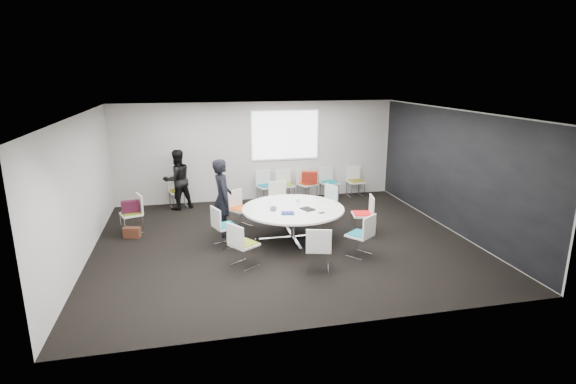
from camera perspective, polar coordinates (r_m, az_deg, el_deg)
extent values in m
cube|color=black|center=(9.95, -0.63, -6.33)|extent=(8.00, 7.00, 0.04)
cube|color=white|center=(9.30, -0.68, 10.19)|extent=(8.00, 7.00, 0.04)
cube|color=#AFAAA5|center=(12.92, -3.90, 5.17)|extent=(8.00, 0.04, 2.80)
cube|color=#AFAAA5|center=(6.27, 6.06, -5.64)|extent=(8.00, 0.04, 2.80)
cube|color=#AFAAA5|center=(9.56, -24.93, 0.28)|extent=(0.04, 7.00, 2.80)
cube|color=#AFAAA5|center=(11.06, 20.21, 2.60)|extent=(0.04, 7.00, 2.80)
cube|color=black|center=(11.04, 20.08, 2.59)|extent=(0.01, 6.94, 2.74)
cube|color=silver|center=(10.03, 0.63, -5.78)|extent=(0.90, 0.90, 0.08)
cylinder|color=silver|center=(9.92, 0.64, -4.03)|extent=(0.10, 0.10, 0.65)
cylinder|color=white|center=(9.81, 0.64, -2.12)|extent=(2.23, 2.23, 0.04)
cube|color=white|center=(12.94, -0.36, 7.23)|extent=(1.90, 0.03, 1.35)
cube|color=silver|center=(10.49, 9.33, -4.05)|extent=(0.50, 0.50, 0.42)
cube|color=white|center=(10.42, 9.38, -2.86)|extent=(0.52, 0.54, 0.04)
cube|color=red|center=(10.41, 9.39, -2.70)|extent=(0.45, 0.47, 0.03)
cube|color=white|center=(10.39, 10.58, -1.64)|extent=(0.13, 0.46, 0.42)
cube|color=silver|center=(11.26, 4.68, -2.56)|extent=(0.56, 0.56, 0.42)
cube|color=white|center=(11.20, 4.70, -1.44)|extent=(0.59, 0.60, 0.04)
cube|color=#097F79|center=(11.19, 4.71, -1.29)|extent=(0.51, 0.52, 0.03)
cube|color=white|center=(11.27, 5.53, -0.13)|extent=(0.22, 0.43, 0.42)
cube|color=silver|center=(11.55, -1.17, -2.07)|extent=(0.43, 0.43, 0.42)
cube|color=white|center=(11.48, -1.17, -0.97)|extent=(0.47, 0.45, 0.04)
cube|color=olive|center=(11.47, -1.17, -0.83)|extent=(0.41, 0.39, 0.03)
cube|color=white|center=(11.62, -1.37, 0.40)|extent=(0.46, 0.04, 0.42)
cube|color=silver|center=(10.79, -6.01, -3.40)|extent=(0.59, 0.59, 0.42)
cube|color=white|center=(10.72, -6.04, -2.23)|extent=(0.63, 0.62, 0.04)
cube|color=#D34B14|center=(10.71, -6.04, -2.08)|extent=(0.55, 0.54, 0.03)
cube|color=white|center=(10.80, -6.82, -0.84)|extent=(0.40, 0.29, 0.42)
cube|color=silver|center=(9.69, -7.91, -5.63)|extent=(0.54, 0.54, 0.42)
cube|color=white|center=(9.61, -7.96, -4.35)|extent=(0.57, 0.59, 0.04)
cube|color=#09717B|center=(9.60, -7.96, -4.18)|extent=(0.50, 0.51, 0.03)
cube|color=white|center=(9.45, -9.15, -3.25)|extent=(0.20, 0.44, 0.42)
cube|color=silver|center=(8.68, -5.56, -8.05)|extent=(0.58, 0.58, 0.42)
cube|color=white|center=(8.60, -5.60, -6.64)|extent=(0.62, 0.63, 0.04)
cube|color=olive|center=(8.59, -5.60, -6.45)|extent=(0.54, 0.54, 0.03)
cube|color=white|center=(8.39, -6.72, -5.55)|extent=(0.29, 0.40, 0.42)
cube|color=silver|center=(8.49, 3.85, -8.57)|extent=(0.52, 0.52, 0.42)
cube|color=white|center=(8.40, 3.88, -7.13)|extent=(0.56, 0.55, 0.04)
cube|color=#CF6112|center=(8.39, 3.88, -6.94)|extent=(0.49, 0.47, 0.03)
cube|color=white|center=(8.12, 3.92, -6.19)|extent=(0.45, 0.16, 0.42)
cube|color=silver|center=(9.22, 9.02, -6.76)|extent=(0.59, 0.59, 0.42)
cube|color=white|center=(9.14, 9.08, -5.42)|extent=(0.63, 0.63, 0.04)
cube|color=#0A667E|center=(9.13, 9.08, -5.24)|extent=(0.55, 0.54, 0.03)
cube|color=white|center=(8.96, 10.29, -4.33)|extent=(0.39, 0.31, 0.42)
cube|color=silver|center=(12.85, -2.74, -0.31)|extent=(0.53, 0.53, 0.42)
cube|color=white|center=(12.79, -2.75, 0.69)|extent=(0.58, 0.56, 0.04)
cube|color=#0A5F77|center=(12.78, -2.76, 0.82)|extent=(0.50, 0.49, 0.03)
cube|color=white|center=(12.92, -3.21, 1.87)|extent=(0.45, 0.18, 0.42)
cube|color=silver|center=(12.95, -0.35, -0.17)|extent=(0.47, 0.47, 0.42)
cube|color=white|center=(12.89, -0.35, 0.82)|extent=(0.51, 0.49, 0.04)
cube|color=olive|center=(12.89, -0.35, 0.95)|extent=(0.44, 0.42, 0.03)
cube|color=white|center=(13.03, -0.66, 2.01)|extent=(0.46, 0.09, 0.42)
cube|color=silver|center=(13.10, 2.47, 0.00)|extent=(0.54, 0.54, 0.42)
cube|color=white|center=(13.04, 2.48, 0.97)|extent=(0.59, 0.58, 0.04)
cube|color=#E23F13|center=(13.04, 2.49, 1.10)|extent=(0.51, 0.50, 0.03)
cube|color=white|center=(13.16, 1.95, 2.13)|extent=(0.44, 0.20, 0.42)
cube|color=silver|center=(13.29, 5.27, 0.16)|extent=(0.50, 0.50, 0.42)
cube|color=white|center=(13.23, 5.29, 1.12)|extent=(0.54, 0.53, 0.04)
cube|color=#077A75|center=(13.22, 5.29, 1.25)|extent=(0.47, 0.46, 0.03)
cube|color=white|center=(13.36, 4.87, 2.28)|extent=(0.46, 0.13, 0.42)
cube|color=silver|center=(13.54, 8.55, 0.34)|extent=(0.44, 0.44, 0.42)
cube|color=white|center=(13.49, 8.58, 1.29)|extent=(0.48, 0.46, 0.04)
cube|color=#6C6516|center=(13.48, 8.59, 1.41)|extent=(0.42, 0.40, 0.03)
cube|color=white|center=(13.62, 8.27, 2.43)|extent=(0.46, 0.06, 0.42)
cube|color=silver|center=(11.00, -19.18, -3.81)|extent=(0.54, 0.54, 0.42)
cube|color=white|center=(10.93, -19.28, -2.67)|extent=(0.57, 0.58, 0.04)
cube|color=olive|center=(10.92, -19.30, -2.52)|extent=(0.49, 0.51, 0.03)
cube|color=white|center=(10.91, -18.32, -1.35)|extent=(0.19, 0.44, 0.42)
cube|color=silver|center=(12.66, -13.69, -0.96)|extent=(0.51, 0.51, 0.42)
cube|color=white|center=(12.60, -13.76, 0.05)|extent=(0.55, 0.54, 0.04)
cube|color=#6C6214|center=(12.59, -13.76, 0.18)|extent=(0.48, 0.46, 0.03)
cube|color=white|center=(12.75, -14.03, 1.26)|extent=(0.46, 0.14, 0.42)
imported|color=black|center=(10.14, -8.32, -0.73)|extent=(0.43, 0.65, 1.76)
imported|color=black|center=(12.37, -13.87, 1.53)|extent=(0.97, 0.88, 1.62)
imported|color=#333338|center=(9.70, -1.63, -2.13)|extent=(0.26, 0.34, 0.02)
cube|color=silver|center=(9.81, -2.34, -1.22)|extent=(0.05, 0.30, 0.22)
cube|color=black|center=(9.69, 2.50, -2.17)|extent=(0.32, 0.36, 0.02)
cube|color=navy|center=(9.40, -0.04, -2.69)|extent=(0.29, 0.24, 0.03)
cube|color=silver|center=(10.30, 3.53, -1.20)|extent=(0.36, 0.36, 0.00)
cube|color=silver|center=(9.91, 4.01, -1.86)|extent=(0.34, 0.27, 0.00)
cylinder|color=white|center=(10.15, 1.21, -1.15)|extent=(0.08, 0.08, 0.09)
cube|color=black|center=(9.47, 4.31, -2.66)|extent=(0.15, 0.10, 0.01)
cube|color=#421126|center=(10.88, -19.37, -1.76)|extent=(0.41, 0.18, 0.28)
cube|color=#4B2518|center=(10.68, -19.21, -4.88)|extent=(0.39, 0.25, 0.24)
cube|color=maroon|center=(12.79, 2.74, 1.88)|extent=(0.46, 0.25, 0.36)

